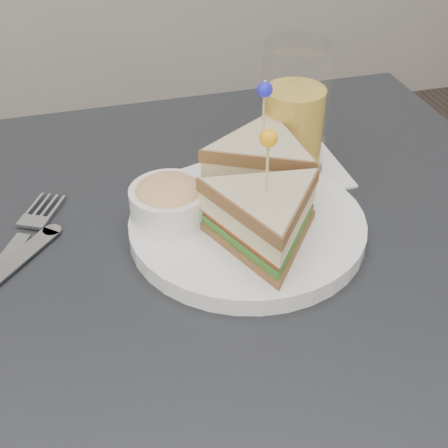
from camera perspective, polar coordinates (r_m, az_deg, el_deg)
table at (r=0.68m, az=-0.59°, el=-9.23°), size 0.80×0.80×0.75m
plate_meal at (r=0.65m, az=2.42°, el=2.36°), size 0.33×0.33×0.15m
cutlery_fork at (r=0.68m, az=-18.57°, el=-1.98°), size 0.12×0.20×0.01m
drink_set at (r=0.75m, az=6.40°, el=9.68°), size 0.13×0.13×0.16m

